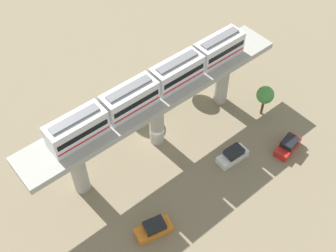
% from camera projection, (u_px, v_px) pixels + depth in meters
% --- Properties ---
extents(ground_plane, '(120.00, 120.00, 0.00)m').
position_uv_depth(ground_plane, '(157.00, 140.00, 57.26)').
color(ground_plane, '#84755B').
extents(viaduct, '(5.20, 35.80, 8.74)m').
position_uv_depth(viaduct, '(156.00, 105.00, 52.15)').
color(viaduct, '#A8A59E').
rests_on(viaduct, ground).
extents(train, '(2.64, 27.45, 3.24)m').
position_uv_depth(train, '(154.00, 85.00, 49.40)').
color(train, silver).
rests_on(train, viaduct).
extents(parked_car_red, '(2.57, 4.47, 1.76)m').
position_uv_depth(parked_car_red, '(288.00, 145.00, 55.72)').
color(parked_car_red, red).
rests_on(parked_car_red, ground).
extents(parked_car_white, '(2.05, 4.30, 1.76)m').
position_uv_depth(parked_car_white, '(233.00, 155.00, 54.67)').
color(parked_car_white, white).
rests_on(parked_car_white, ground).
extents(parked_car_orange, '(2.74, 4.51, 1.76)m').
position_uv_depth(parked_car_orange, '(154.00, 229.00, 47.98)').
color(parked_car_orange, orange).
rests_on(parked_car_orange, ground).
extents(tree_near_viaduct, '(3.18, 3.18, 5.42)m').
position_uv_depth(tree_near_viaduct, '(186.00, 70.00, 60.65)').
color(tree_near_viaduct, brown).
rests_on(tree_near_viaduct, ground).
extents(tree_mid_lot, '(2.41, 2.41, 4.84)m').
position_uv_depth(tree_mid_lot, '(265.00, 95.00, 57.75)').
color(tree_mid_lot, brown).
rests_on(tree_mid_lot, ground).
extents(tree_far_corner, '(3.95, 3.95, 5.07)m').
position_uv_depth(tree_far_corner, '(131.00, 97.00, 58.21)').
color(tree_far_corner, brown).
rests_on(tree_far_corner, ground).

